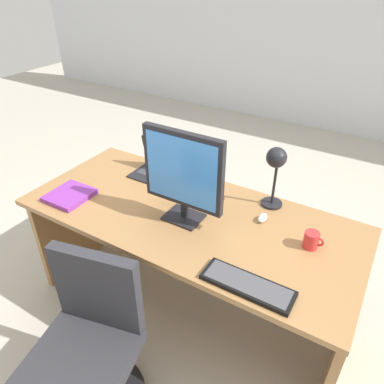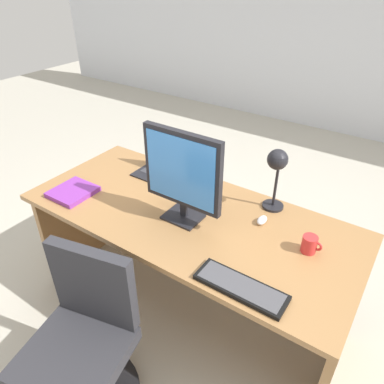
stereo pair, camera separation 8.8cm
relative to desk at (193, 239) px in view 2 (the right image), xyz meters
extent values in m
plane|color=#B7B2A3|center=(0.00, 1.44, -0.53)|extent=(12.00, 12.00, 0.00)
cube|color=silver|center=(0.00, 3.46, 0.87)|extent=(10.00, 0.10, 2.80)
cube|color=#9E7042|center=(0.00, -0.06, 0.20)|extent=(1.88, 0.83, 0.03)
cube|color=#9E7042|center=(-0.92, -0.06, -0.17)|extent=(0.04, 0.73, 0.72)
cube|color=#9E7042|center=(0.92, -0.06, -0.17)|extent=(0.04, 0.73, 0.72)
cube|color=#9E7042|center=(0.00, 0.25, -0.13)|extent=(1.65, 0.02, 0.50)
cube|color=black|center=(0.00, -0.10, 0.23)|extent=(0.20, 0.16, 0.01)
cube|color=black|center=(0.00, -0.09, 0.27)|extent=(0.04, 0.02, 0.08)
cube|color=black|center=(0.00, -0.10, 0.52)|extent=(0.45, 0.04, 0.41)
cube|color=#3F8CEA|center=(0.00, -0.12, 0.52)|extent=(0.41, 0.00, 0.36)
cube|color=black|center=(-0.37, 0.19, 0.23)|extent=(0.36, 0.23, 0.01)
cube|color=#38383D|center=(-0.37, 0.21, 0.23)|extent=(0.30, 0.13, 0.00)
cube|color=black|center=(-0.37, 0.28, 0.34)|extent=(0.36, 0.05, 0.22)
cube|color=#3F8CEA|center=(-0.37, 0.27, 0.34)|extent=(0.31, 0.04, 0.18)
cube|color=black|center=(0.50, -0.38, 0.23)|extent=(0.41, 0.13, 0.02)
cube|color=#47474C|center=(0.50, -0.38, 0.24)|extent=(0.37, 0.11, 0.00)
ellipsoid|color=silver|center=(0.38, 0.10, 0.24)|extent=(0.05, 0.08, 0.04)
cylinder|color=black|center=(0.36, 0.27, 0.23)|extent=(0.12, 0.12, 0.01)
cylinder|color=black|center=(0.36, 0.27, 0.37)|extent=(0.02, 0.02, 0.26)
sphere|color=black|center=(0.36, 0.24, 0.54)|extent=(0.11, 0.11, 0.11)
cube|color=purple|center=(-0.69, -0.28, 0.23)|extent=(0.23, 0.25, 0.03)
cylinder|color=red|center=(0.66, 0.02, 0.26)|extent=(0.07, 0.07, 0.09)
torus|color=red|center=(0.69, 0.02, 0.27)|extent=(0.05, 0.01, 0.05)
cylinder|color=black|center=(-0.09, -0.87, -0.34)|extent=(0.05, 0.05, 0.30)
cube|color=#2D2D33|center=(-0.09, -0.87, -0.15)|extent=(0.55, 0.55, 0.08)
cube|color=#2D2D33|center=(-0.14, -0.65, 0.11)|extent=(0.44, 0.16, 0.43)
camera|label=1|loc=(0.86, -1.43, 1.41)|focal=33.81mm
camera|label=2|loc=(0.93, -1.38, 1.41)|focal=33.81mm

